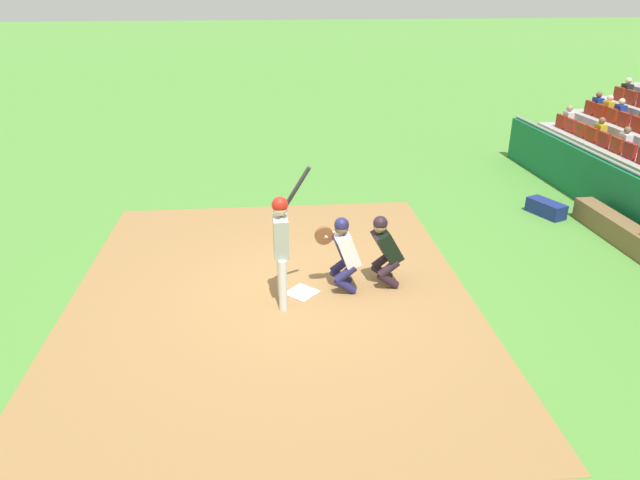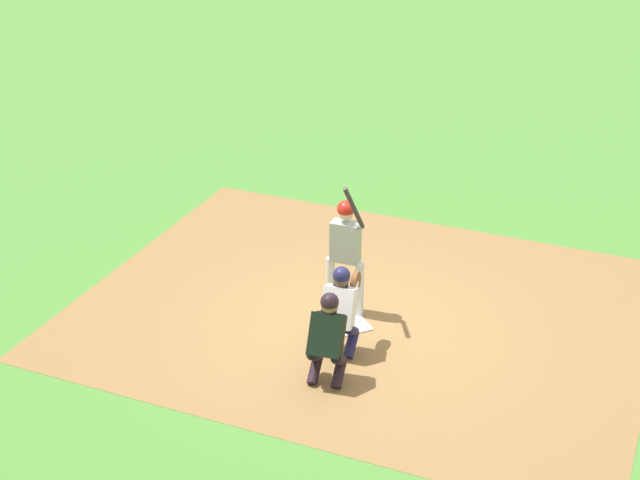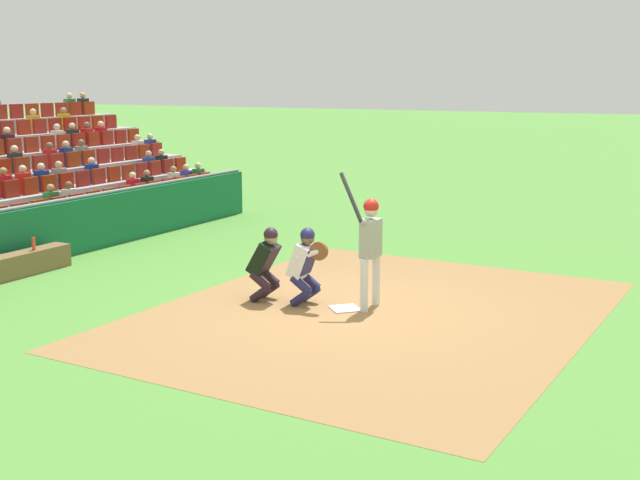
# 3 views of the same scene
# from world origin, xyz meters

# --- Properties ---
(ground_plane) EXTENTS (160.00, 160.00, 0.00)m
(ground_plane) POSITION_xyz_m (0.00, 0.00, 0.00)
(ground_plane) COLOR #508D38
(infield_dirt_patch) EXTENTS (8.34, 6.71, 0.01)m
(infield_dirt_patch) POSITION_xyz_m (0.00, 0.50, 0.00)
(infield_dirt_patch) COLOR olive
(infield_dirt_patch) RESTS_ON ground_plane
(home_plate_marker) EXTENTS (0.62, 0.62, 0.02)m
(home_plate_marker) POSITION_xyz_m (0.00, 0.00, 0.02)
(home_plate_marker) COLOR white
(home_plate_marker) RESTS_ON infield_dirt_patch
(batter_at_plate) EXTENTS (0.59, 0.62, 2.19)m
(batter_at_plate) POSITION_xyz_m (-0.23, 0.32, 1.11)
(batter_at_plate) COLOR silver
(batter_at_plate) RESTS_ON ground_plane
(catcher_crouching) EXTENTS (0.48, 0.73, 1.30)m
(catcher_crouching) POSITION_xyz_m (0.07, -0.69, 0.72)
(catcher_crouching) COLOR #222150
(catcher_crouching) RESTS_ON ground_plane
(home_plate_umpire) EXTENTS (0.49, 0.53, 1.26)m
(home_plate_umpire) POSITION_xyz_m (0.14, -1.39, 0.69)
(home_plate_umpire) COLOR black
(home_plate_umpire) RESTS_ON ground_plane
(dugout_bench) EXTENTS (2.90, 0.40, 0.44)m
(dugout_bench) POSITION_xyz_m (1.17, -6.39, 0.22)
(dugout_bench) COLOR brown
(dugout_bench) RESTS_ON ground_plane
(equipment_duffel_bag) EXTENTS (0.93, 0.64, 0.32)m
(equipment_duffel_bag) POSITION_xyz_m (2.77, -5.65, 0.16)
(equipment_duffel_bag) COLOR navy
(equipment_duffel_bag) RESTS_ON ground_plane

